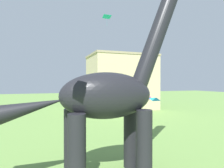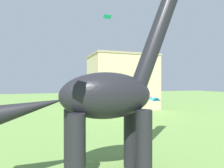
{
  "view_description": "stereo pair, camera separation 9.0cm",
  "coord_description": "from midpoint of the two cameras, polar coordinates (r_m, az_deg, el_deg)",
  "views": [
    {
      "loc": [
        -3.42,
        -7.55,
        7.2
      ],
      "look_at": [
        1.99,
        7.3,
        7.04
      ],
      "focal_mm": 30.1,
      "sensor_mm": 36.0,
      "label": 1
    },
    {
      "loc": [
        -3.33,
        -7.58,
        7.2
      ],
      "look_at": [
        1.99,
        7.3,
        7.04
      ],
      "focal_mm": 30.1,
      "sensor_mm": 36.0,
      "label": 2
    }
  ],
  "objects": [
    {
      "name": "dinosaur_sculpture",
      "position": [
        14.0,
        -1.59,
        -3.52
      ],
      "size": [
        16.41,
        3.48,
        17.16
      ],
      "rotation": [
        0.0,
        0.0,
        0.49
      ],
      "color": "black",
      "rests_on": "ground_plane"
    },
    {
      "name": "kite_mid_left",
      "position": [
        29.04,
        -1.32,
        19.75
      ],
      "size": [
        1.2,
        0.87,
        1.53
      ],
      "color": "#19B2B7"
    },
    {
      "name": "kite_far_right",
      "position": [
        37.26,
        11.62,
        -4.13
      ],
      "size": [
        0.63,
        0.63,
        0.64
      ],
      "color": "pink"
    },
    {
      "name": "kite_mid_right",
      "position": [
        24.31,
        13.06,
        -4.58
      ],
      "size": [
        1.22,
        0.9,
        0.31
      ],
      "color": "#19B2B7"
    },
    {
      "name": "background_building_block",
      "position": [
        51.58,
        3.06,
        0.67
      ],
      "size": [
        17.23,
        12.61,
        14.58
      ],
      "color": "#CCB78E",
      "rests_on": "ground_plane"
    }
  ]
}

